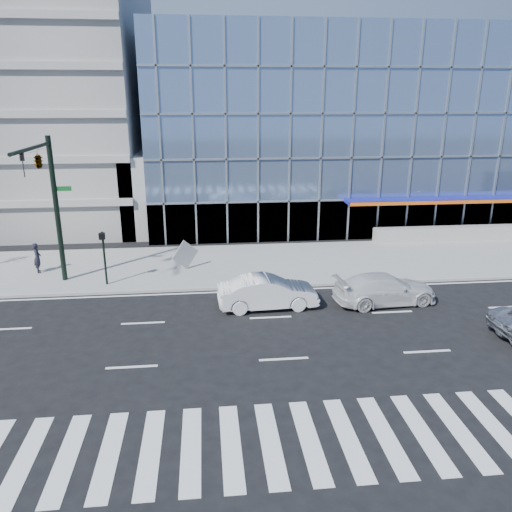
# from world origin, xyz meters

# --- Properties ---
(ground) EXTENTS (160.00, 160.00, 0.00)m
(ground) POSITION_xyz_m (0.00, 0.00, 0.00)
(ground) COLOR black
(ground) RESTS_ON ground
(sidewalk) EXTENTS (120.00, 8.00, 0.15)m
(sidewalk) POSITION_xyz_m (0.00, 8.00, 0.07)
(sidewalk) COLOR gray
(sidewalk) RESTS_ON ground
(theatre_building) EXTENTS (42.00, 26.00, 15.00)m
(theatre_building) POSITION_xyz_m (14.00, 26.00, 7.50)
(theatre_building) COLOR #6681AB
(theatre_building) RESTS_ON ground
(parking_garage) EXTENTS (24.00, 24.00, 20.00)m
(parking_garage) POSITION_xyz_m (-20.00, 26.00, 10.00)
(parking_garage) COLOR gray
(parking_garage) RESTS_ON ground
(ramp_block) EXTENTS (6.00, 8.00, 6.00)m
(ramp_block) POSITION_xyz_m (-6.00, 18.00, 3.00)
(ramp_block) COLOR gray
(ramp_block) RESTS_ON ground
(tower_backdrop) EXTENTS (14.00, 14.00, 48.00)m
(tower_backdrop) POSITION_xyz_m (-30.00, 70.00, 24.00)
(tower_backdrop) COLOR gray
(tower_backdrop) RESTS_ON ground
(traffic_signal) EXTENTS (1.14, 5.74, 8.00)m
(traffic_signal) POSITION_xyz_m (-11.00, 4.57, 6.16)
(traffic_signal) COLOR black
(traffic_signal) RESTS_ON sidewalk
(ped_signal_post) EXTENTS (0.30, 0.33, 3.00)m
(ped_signal_post) POSITION_xyz_m (-8.50, 4.94, 2.14)
(ped_signal_post) COLOR black
(ped_signal_post) RESTS_ON sidewalk
(white_suv) EXTENTS (5.45, 2.68, 1.52)m
(white_suv) POSITION_xyz_m (6.01, 1.18, 0.76)
(white_suv) COLOR silver
(white_suv) RESTS_ON ground
(white_sedan) EXTENTS (5.00, 1.96, 1.62)m
(white_sedan) POSITION_xyz_m (0.01, 1.22, 0.81)
(white_sedan) COLOR silver
(white_sedan) RESTS_ON ground
(pedestrian) EXTENTS (0.60, 0.75, 1.79)m
(pedestrian) POSITION_xyz_m (-12.86, 7.45, 1.05)
(pedestrian) COLOR black
(pedestrian) RESTS_ON sidewalk
(tilted_panel) EXTENTS (1.55, 1.08, 1.83)m
(tilted_panel) POSITION_xyz_m (-4.21, 7.11, 1.07)
(tilted_panel) COLOR #A7A7A7
(tilted_panel) RESTS_ON sidewalk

